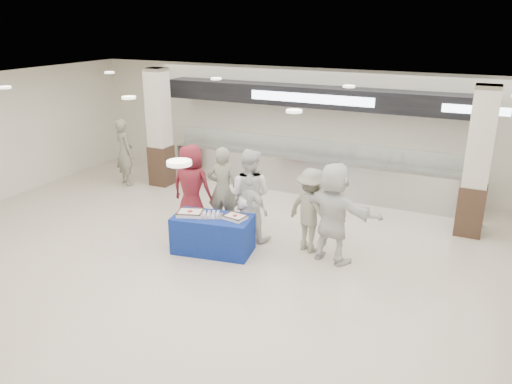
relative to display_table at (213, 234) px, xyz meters
The scene contains 15 objects.
ground 1.27m from the display_table, 62.15° to the right, with size 14.00×14.00×0.00m, color beige.
serving_line 4.43m from the display_table, 82.46° to the left, with size 8.70×0.85×2.80m.
column_left 4.78m from the display_table, 137.69° to the left, with size 0.55×0.55×3.20m.
column_right 5.65m from the display_table, 34.35° to the left, with size 0.55×0.55×3.20m.
display_table is the anchor object (origin of this frame).
sheet_cake_left 0.62m from the display_table, 165.62° to the right, with size 0.58×0.51×0.10m.
sheet_cake_right 0.63m from the display_table, 11.08° to the left, with size 0.46×0.38×0.09m.
cupcake_tray 0.41m from the display_table, 165.15° to the right, with size 0.55×0.49×0.07m.
civilian_maroon 1.45m from the display_table, 139.48° to the left, with size 0.93×0.60×1.90m, color maroon.
soldier_a 1.23m from the display_table, 107.45° to the left, with size 0.69×0.45×1.89m, color slate.
chef_tall 1.14m from the display_table, 67.06° to the left, with size 0.95×0.74×1.96m, color white.
chef_short 0.93m from the display_table, 54.12° to the left, with size 0.87×0.36×1.49m, color white.
soldier_b 2.01m from the display_table, 26.99° to the left, with size 1.11×0.64×1.71m, color slate.
civilian_white 2.43m from the display_table, 15.82° to the left, with size 1.83×0.58×1.97m, color white.
soldier_bg 5.12m from the display_table, 148.22° to the left, with size 0.68×0.45×1.87m, color slate.
Camera 1 is at (4.08, -6.77, 4.47)m, focal length 35.00 mm.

